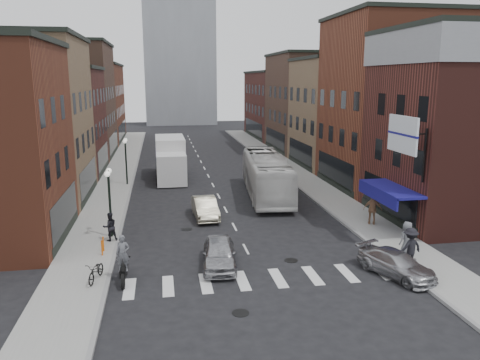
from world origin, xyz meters
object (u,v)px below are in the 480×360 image
object	(u,v)px
box_truck	(171,159)
sedan_left_near	(219,253)
ped_left_solo	(110,227)
streetlamp_far	(126,153)
ped_right_c	(407,238)
billboard_sign	(404,136)
ped_right_b	(373,209)
ped_right_a	(410,247)
transit_bus	(266,175)
sedan_left_far	(205,208)
curb_car	(396,264)
parked_bicycle	(96,271)
motorcycle_rider	(123,260)
streetlamp_near	(109,190)
bike_rack	(103,246)

from	to	relation	value
box_truck	sedan_left_near	distance (m)	21.71
ped_left_solo	streetlamp_far	bearing A→B (deg)	-110.02
box_truck	ped_right_c	distance (m)	24.85
billboard_sign	ped_right_b	size ratio (longest dim) A/B	1.91
sedan_left_near	ped_right_a	bearing A→B (deg)	-5.17
sedan_left_near	ped_right_b	world-z (taller)	ped_right_b
transit_bus	sedan_left_far	distance (m)	7.50
sedan_left_near	ped_right_c	size ratio (longest dim) A/B	2.29
sedan_left_far	ped_left_solo	xyz separation A→B (m)	(-5.78, -4.04, 0.28)
curb_car	ped_left_solo	world-z (taller)	ped_left_solo
parked_bicycle	motorcycle_rider	bearing A→B (deg)	11.42
curb_car	ped_right_c	bearing A→B (deg)	30.07
streetlamp_near	box_truck	distance (m)	16.92
billboard_sign	ped_right_c	bearing A→B (deg)	-104.90
transit_bus	curb_car	world-z (taller)	transit_bus
motorcycle_rider	ped_right_b	bearing A→B (deg)	24.22
streetlamp_far	ped_right_c	distance (m)	24.97
box_truck	ped_right_b	bearing A→B (deg)	-54.70
motorcycle_rider	ped_right_a	xyz separation A→B (m)	(13.67, -0.80, 0.07)
streetlamp_far	box_truck	world-z (taller)	streetlamp_far
streetlamp_far	curb_car	world-z (taller)	streetlamp_far
streetlamp_far	box_truck	distance (m)	4.68
motorcycle_rider	ped_right_b	world-z (taller)	motorcycle_rider
streetlamp_near	ped_right_b	size ratio (longest dim) A/B	2.12
streetlamp_far	bike_rack	bearing A→B (deg)	-90.69
streetlamp_near	streetlamp_far	bearing A→B (deg)	90.00
streetlamp_near	sedan_left_near	size ratio (longest dim) A/B	1.01
sedan_left_near	ped_left_solo	xyz separation A→B (m)	(-5.67, 4.43, 0.28)
box_truck	motorcycle_rider	distance (m)	22.82
billboard_sign	sedan_left_near	world-z (taller)	billboard_sign
motorcycle_rider	ped_left_solo	world-z (taller)	motorcycle_rider
transit_bus	parked_bicycle	bearing A→B (deg)	-121.70
ped_left_solo	bike_rack	bearing A→B (deg)	64.16
transit_bus	motorcycle_rider	bearing A→B (deg)	-118.47
bike_rack	ped_left_solo	world-z (taller)	ped_left_solo
motorcycle_rider	ped_right_a	distance (m)	13.70
sedan_left_near	parked_bicycle	xyz separation A→B (m)	(-5.77, -0.99, -0.09)
box_truck	transit_bus	distance (m)	10.82
streetlamp_far	ped_left_solo	bearing A→B (deg)	-90.00
streetlamp_near	ped_right_c	distance (m)	16.51
sedan_left_far	ped_left_solo	world-z (taller)	ped_left_solo
curb_car	ped_right_c	size ratio (longest dim) A/B	2.28
ped_right_b	transit_bus	bearing A→B (deg)	-37.46
box_truck	transit_bus	world-z (taller)	box_truck
ped_left_solo	ped_right_a	size ratio (longest dim) A/B	0.84
ped_right_c	motorcycle_rider	bearing A→B (deg)	-19.39
streetlamp_near	sedan_left_near	world-z (taller)	streetlamp_near
streetlamp_near	box_truck	size ratio (longest dim) A/B	0.48
sedan_left_far	ped_right_c	size ratio (longest dim) A/B	2.35
box_truck	sedan_left_far	bearing A→B (deg)	-82.14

